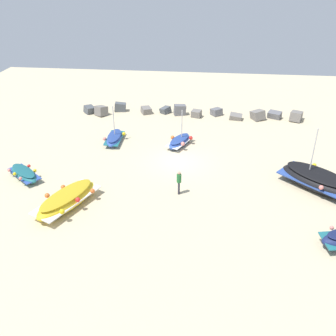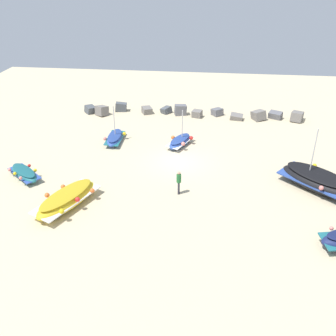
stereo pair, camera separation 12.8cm
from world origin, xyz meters
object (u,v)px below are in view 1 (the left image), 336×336
(fishing_boat_1, at_px, (317,180))
(fishing_boat_2, at_px, (114,138))
(fishing_boat_4, at_px, (24,174))
(fishing_boat_0, at_px, (180,141))
(fishing_boat_5, at_px, (67,199))
(person_walking, at_px, (179,181))

(fishing_boat_1, height_order, fishing_boat_2, fishing_boat_1)
(fishing_boat_1, xyz_separation_m, fishing_boat_4, (-20.83, -0.94, -0.28))
(fishing_boat_4, bearing_deg, fishing_boat_0, -108.53)
(fishing_boat_5, bearing_deg, fishing_boat_4, -102.04)
(fishing_boat_4, bearing_deg, person_walking, -145.01)
(fishing_boat_4, bearing_deg, fishing_boat_2, -86.67)
(fishing_boat_1, relative_size, fishing_boat_4, 1.65)
(fishing_boat_5, bearing_deg, person_walking, 132.32)
(fishing_boat_2, bearing_deg, fishing_boat_0, 87.32)
(person_walking, bearing_deg, fishing_boat_4, -6.93)
(fishing_boat_2, bearing_deg, person_walking, 37.89)
(fishing_boat_2, height_order, fishing_boat_4, fishing_boat_2)
(fishing_boat_5, xyz_separation_m, person_walking, (7.00, 2.35, 0.45))
(fishing_boat_4, height_order, person_walking, person_walking)
(fishing_boat_0, bearing_deg, person_walking, 28.34)
(fishing_boat_0, height_order, fishing_boat_2, fishing_boat_2)
(fishing_boat_2, relative_size, fishing_boat_4, 1.04)
(fishing_boat_2, distance_m, fishing_boat_4, 8.64)
(fishing_boat_0, height_order, fishing_boat_5, fishing_boat_0)
(fishing_boat_4, xyz_separation_m, person_walking, (11.40, -0.82, 0.61))
(fishing_boat_2, distance_m, person_walking, 10.10)
(fishing_boat_0, relative_size, fishing_boat_5, 0.63)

